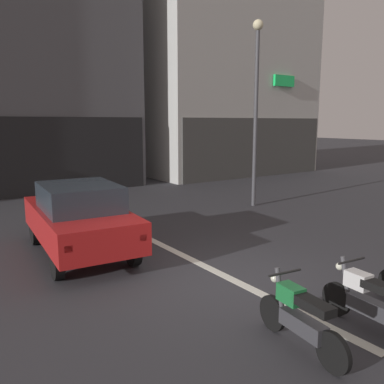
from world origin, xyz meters
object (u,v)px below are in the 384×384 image
at_px(car_red_crossing_near, 79,217).
at_px(street_lamp, 256,95).
at_px(motorcycle_green_row_leftmost, 300,317).
at_px(motorcycle_white_row_left_mid, 368,300).

xyz_separation_m(car_red_crossing_near, street_lamp, (7.02, 1.79, 3.03)).
distance_m(motorcycle_green_row_leftmost, motorcycle_white_row_left_mid, 1.22).
height_order(car_red_crossing_near, street_lamp, street_lamp).
bearing_deg(motorcycle_green_row_leftmost, street_lamp, 50.58).
height_order(street_lamp, motorcycle_green_row_leftmost, street_lamp).
distance_m(car_red_crossing_near, street_lamp, 7.85).
xyz_separation_m(street_lamp, motorcycle_green_row_leftmost, (-5.95, -7.24, -3.46)).
xyz_separation_m(street_lamp, motorcycle_white_row_left_mid, (-4.76, -7.47, -3.46)).
relative_size(car_red_crossing_near, motorcycle_green_row_leftmost, 2.54).
bearing_deg(car_red_crossing_near, motorcycle_green_row_leftmost, -78.96).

